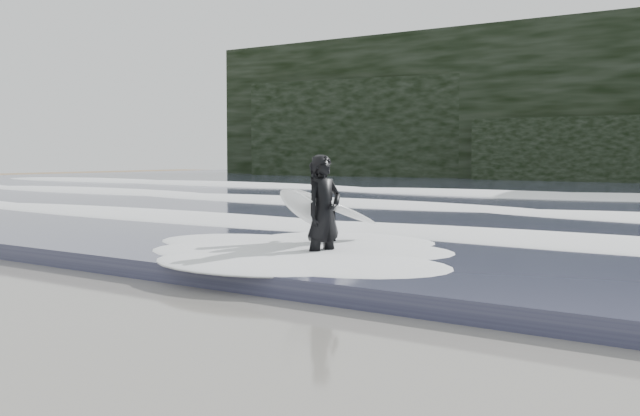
{
  "coord_description": "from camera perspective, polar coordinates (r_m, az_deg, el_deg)",
  "views": [
    {
      "loc": [
        9.1,
        -5.1,
        1.96
      ],
      "look_at": [
        0.85,
        5.93,
        1.0
      ],
      "focal_mm": 45.0,
      "sensor_mm": 36.0,
      "label": 1
    }
  ],
  "objects": [
    {
      "name": "foam_near",
      "position": [
        16.85,
        3.96,
        -1.34
      ],
      "size": [
        60.0,
        3.2,
        0.2
      ],
      "primitive_type": "ellipsoid",
      "color": "white",
      "rests_on": "sea"
    },
    {
      "name": "foam_far",
      "position": [
        31.48,
        19.97,
        0.99
      ],
      "size": [
        60.0,
        4.8,
        0.3
      ],
      "primitive_type": "ellipsoid",
      "color": "white",
      "rests_on": "sea"
    },
    {
      "name": "foam_mid",
      "position": [
        23.03,
        13.45,
        0.04
      ],
      "size": [
        60.0,
        4.0,
        0.24
      ],
      "primitive_type": "ellipsoid",
      "color": "white",
      "rests_on": "sea"
    },
    {
      "name": "surfer_left",
      "position": [
        13.13,
        0.03,
        -0.35
      ],
      "size": [
        1.29,
        2.1,
        1.92
      ],
      "color": "black",
      "rests_on": "ground"
    },
    {
      "name": "surfer_right",
      "position": [
        14.51,
        -0.11,
        -0.12
      ],
      "size": [
        1.35,
        2.03,
        1.83
      ],
      "color": "black",
      "rests_on": "ground"
    }
  ]
}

